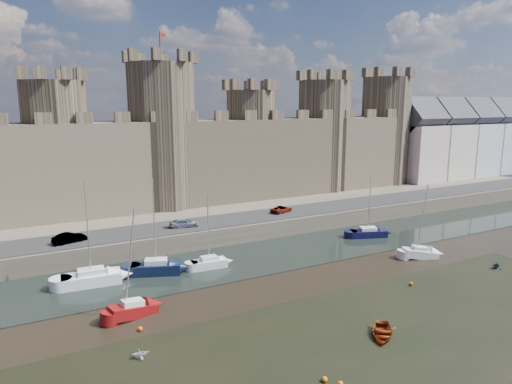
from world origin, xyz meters
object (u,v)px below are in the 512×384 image
Objects in this scene: sailboat_5 at (420,253)px; sailboat_1 at (156,267)px; car_1 at (69,238)px; sailboat_3 at (368,232)px; car_2 at (184,223)px; car_3 at (282,209)px; sailboat_4 at (133,309)px; sailboat_2 at (209,262)px; sailboat_0 at (91,278)px.

sailboat_1 is at bearing -176.61° from sailboat_5.
car_1 is 0.43× the size of sailboat_3.
sailboat_5 is (24.62, -19.16, -2.40)m from car_2.
car_2 is 0.43× the size of sailboat_5.
car_3 is at bearing -74.89° from car_2.
car_3 is at bearing 44.23° from sailboat_1.
sailboat_3 is (39.72, -8.98, -2.43)m from car_1.
sailboat_5 is (36.07, -0.84, -0.06)m from sailboat_4.
sailboat_2 is (-16.78, -11.14, -2.29)m from car_3.
car_2 is 16.29m from car_3.
sailboat_2 reaches higher than car_1.
sailboat_4 is at bearing 173.80° from car_1.
car_2 is 10.36m from sailboat_2.
sailboat_3 is at bearing 20.21° from sailboat_1.
sailboat_1 is 31.52m from sailboat_3.
car_1 is at bearing 102.06° from car_2.
sailboat_5 is at bearing -116.49° from car_2.
car_1 is at bearing 153.33° from sailboat_1.
sailboat_3 is (24.93, -9.15, -2.37)m from car_2.
sailboat_5 reaches higher than sailboat_2.
sailboat_2 is (14.26, -9.91, -2.40)m from car_1.
sailboat_0 reaches higher than sailboat_2.
car_2 is at bearing 163.53° from sailboat_5.
sailboat_3 is at bearing 4.32° from sailboat_0.
car_1 is 43.82m from sailboat_5.
sailboat_4 is at bearing 159.41° from car_2.
car_3 is (31.04, 1.23, -0.11)m from car_1.
car_1 is at bearing 149.73° from sailboat_2.
car_1 is 0.42× the size of sailboat_5.
sailboat_4 reaches higher than car_3.
sailboat_3 is at bearing 6.63° from sailboat_2.
sailboat_4 is (-27.69, -19.38, -2.29)m from car_3.
sailboat_1 is at bearing 94.34° from car_3.
sailboat_1 is 1.08× the size of sailboat_4.
sailboat_5 is at bearing -132.38° from car_1.
car_2 is 21.73m from sailboat_4.
car_3 is at bearing 23.08° from sailboat_0.
sailboat_4 is (2.22, -9.45, -0.11)m from sailboat_0.
sailboat_2 reaches higher than car_3.
sailboat_5 is at bearing -176.93° from car_3.
sailboat_0 is at bearing -160.66° from sailboat_1.
car_2 is 16.44m from sailboat_0.
car_3 is 0.38× the size of sailboat_4.
car_2 reaches higher than car_3.
sailboat_3 is at bearing 109.68° from sailboat_5.
sailboat_2 is 26.74m from sailboat_5.
car_3 is 25.06m from sailboat_1.
sailboat_1 reaches higher than car_1.
sailboat_2 is at bearing -171.62° from car_2.
car_2 is 26.66m from sailboat_3.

